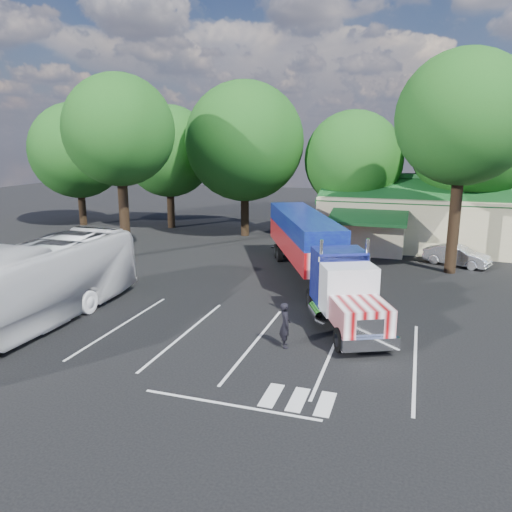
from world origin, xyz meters
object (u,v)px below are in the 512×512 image
(tour_bus, at_px, (22,289))
(silver_sedan, at_px, (457,255))
(bicycle, at_px, (337,289))
(semi_truck, at_px, (312,247))
(woman, at_px, (285,325))

(tour_bus, distance_m, silver_sedan, 26.37)
(bicycle, height_order, silver_sedan, silver_sedan)
(semi_truck, bearing_deg, tour_bus, -159.00)
(tour_bus, bearing_deg, woman, 8.81)
(tour_bus, bearing_deg, silver_sedan, 44.04)
(semi_truck, distance_m, silver_sedan, 11.21)
(woman, distance_m, silver_sedan, 18.13)
(woman, bearing_deg, semi_truck, -18.80)
(semi_truck, xyz_separation_m, bicycle, (1.84, -2.18, -1.73))
(woman, xyz_separation_m, tour_bus, (-11.50, -1.74, 0.94))
(semi_truck, height_order, silver_sedan, semi_truck)
(semi_truck, bearing_deg, silver_sedan, 16.57)
(bicycle, relative_size, silver_sedan, 0.45)
(woman, bearing_deg, tour_bus, 74.55)
(semi_truck, height_order, bicycle, semi_truck)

